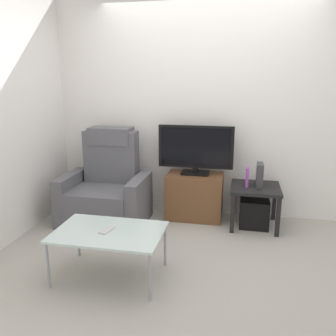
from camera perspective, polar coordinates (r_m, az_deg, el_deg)
name	(u,v)px	position (r m, az deg, el deg)	size (l,w,h in m)	color
ground_plane	(192,251)	(3.55, 3.87, -13.32)	(6.40, 6.40, 0.00)	#9E998E
wall_back	(207,108)	(4.28, 6.30, 9.65)	(6.40, 0.06, 2.60)	silver
wall_side	(7,114)	(3.88, -24.74, 7.96)	(0.06, 4.48, 2.60)	silver
tv_stand	(195,196)	(4.24, 4.33, -4.57)	(0.66, 0.41, 0.54)	brown
television	(196,149)	(4.11, 4.52, 3.12)	(0.88, 0.20, 0.58)	black
recliner_armchair	(106,190)	(4.20, -9.97, -3.51)	(0.98, 0.78, 1.08)	#515156
side_table	(255,193)	(4.07, 13.99, -3.93)	(0.54, 0.54, 0.47)	black
subwoofer_box	(254,212)	(4.15, 13.80, -7.02)	(0.32, 0.32, 0.32)	black
book_upright	(247,177)	(4.00, 12.73, -1.45)	(0.03, 0.11, 0.22)	purple
game_console	(260,175)	(4.02, 14.66, -1.11)	(0.07, 0.20, 0.26)	#333338
coffee_table	(109,234)	(3.01, -9.57, -10.50)	(0.90, 0.60, 0.42)	#B2C6C1
cell_phone	(107,230)	(3.01, -9.93, -9.91)	(0.07, 0.15, 0.01)	#B7B7BC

